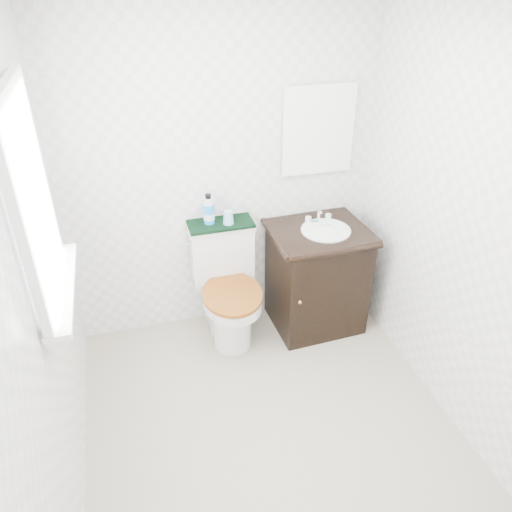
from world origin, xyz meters
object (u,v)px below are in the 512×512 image
mouthwash_bottle (209,210)px  cup (228,217)px  trash_bin (285,296)px  vanity (317,275)px  toilet (227,291)px

mouthwash_bottle → cup: 0.14m
trash_bin → mouthwash_bottle: (-0.58, 0.01, 0.84)m
mouthwash_bottle → cup: bearing=-20.1°
vanity → cup: bearing=165.7°
vanity → mouthwash_bottle: (-0.76, 0.21, 0.55)m
trash_bin → mouthwash_bottle: size_ratio=1.24×
toilet → cup: size_ratio=9.08×
mouthwash_bottle → cup: (0.13, -0.05, -0.05)m
trash_bin → cup: size_ratio=2.83×
vanity → toilet: bearing=174.9°
toilet → vanity: size_ratio=0.94×
trash_bin → cup: (-0.45, -0.04, 0.79)m
toilet → cup: bearing=62.4°
cup → trash_bin: bearing=4.7°
vanity → mouthwash_bottle: size_ratio=4.23×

